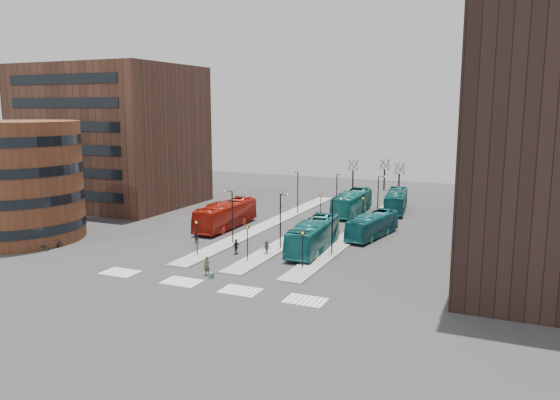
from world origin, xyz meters
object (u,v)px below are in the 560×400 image
at_px(commuter_b, 236,247).
at_px(red_bus, 226,215).
at_px(teal_bus_c, 373,225).
at_px(traveller, 207,266).
at_px(bicycle_near, 43,247).
at_px(teal_bus_a, 314,236).
at_px(teal_bus_b, 352,203).
at_px(commuter_c, 267,248).
at_px(commuter_a, 197,237).
at_px(bicycle_far, 57,243).
at_px(suitcase, 211,275).
at_px(bicycle_mid, 54,243).
at_px(teal_bus_d, 396,201).

bearing_deg(commuter_b, red_bus, 49.91).
relative_size(teal_bus_c, traveller, 5.83).
relative_size(teal_bus_c, bicycle_near, 6.65).
xyz_separation_m(teal_bus_a, teal_bus_b, (-2.00, 21.66, 0.03)).
bearing_deg(teal_bus_c, teal_bus_a, -106.66).
relative_size(teal_bus_b, commuter_c, 8.16).
height_order(teal_bus_a, bicycle_near, teal_bus_a).
distance_m(traveller, bicycle_near, 21.11).
xyz_separation_m(teal_bus_c, bicycle_near, (-31.50, -20.87, -1.05)).
relative_size(commuter_a, bicycle_far, 0.92).
distance_m(suitcase, commuter_c, 9.51).
bearing_deg(teal_bus_c, suitcase, -103.94).
bearing_deg(red_bus, teal_bus_b, 51.04).
bearing_deg(teal_bus_b, bicycle_mid, -128.38).
bearing_deg(commuter_c, teal_bus_a, 171.14).
relative_size(suitcase, bicycle_mid, 0.34).
xyz_separation_m(teal_bus_a, commuter_a, (-13.62, -2.26, -0.95)).
relative_size(suitcase, bicycle_far, 0.32).
height_order(teal_bus_a, bicycle_mid, teal_bus_a).
xyz_separation_m(teal_bus_c, commuter_b, (-11.43, -13.53, -0.63)).
relative_size(teal_bus_d, traveller, 6.47).
bearing_deg(teal_bus_a, traveller, -119.65).
xyz_separation_m(commuter_c, bicycle_near, (-23.14, -8.49, -0.35)).
height_order(red_bus, bicycle_mid, red_bus).
bearing_deg(teal_bus_b, commuter_b, -101.24).
bearing_deg(suitcase, traveller, 162.72).
xyz_separation_m(teal_bus_c, commuter_a, (-17.98, -11.03, -0.71)).
relative_size(teal_bus_b, bicycle_mid, 8.12).
xyz_separation_m(red_bus, teal_bus_d, (17.84, 20.29, -0.11)).
distance_m(suitcase, commuter_a, 13.68).
xyz_separation_m(commuter_b, bicycle_mid, (-20.07, -5.75, -0.37)).
bearing_deg(bicycle_far, traveller, -106.19).
bearing_deg(teal_bus_d, commuter_c, -111.92).
height_order(teal_bus_a, bicycle_far, teal_bus_a).
bearing_deg(bicycle_near, suitcase, -95.21).
distance_m(suitcase, traveller, 1.21).
distance_m(teal_bus_a, traveller, 13.83).
relative_size(teal_bus_d, bicycle_near, 7.39).
height_order(teal_bus_d, commuter_b, teal_bus_d).
bearing_deg(bicycle_far, teal_bus_a, -79.55).
bearing_deg(teal_bus_a, commuter_c, -141.60).
distance_m(teal_bus_b, traveller, 34.32).
bearing_deg(traveller, commuter_c, 73.00).
height_order(commuter_a, commuter_b, commuter_b).
height_order(suitcase, bicycle_far, bicycle_far).
xyz_separation_m(commuter_a, commuter_b, (6.55, -2.50, 0.08)).
xyz_separation_m(teal_bus_d, traveller, (-9.53, -38.70, -0.72)).
relative_size(suitcase, bicycle_near, 0.33).
height_order(commuter_c, bicycle_far, commuter_c).
relative_size(teal_bus_c, commuter_b, 6.33).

